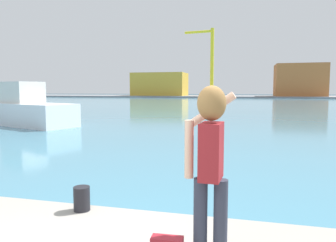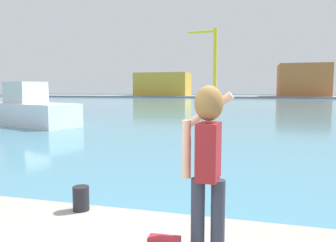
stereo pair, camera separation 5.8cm
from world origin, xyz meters
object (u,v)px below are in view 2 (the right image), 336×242
warehouse_left (163,84)px  warehouse_right (303,80)px  boat_moored (32,110)px  port_crane (213,57)px  harbor_bollard (81,198)px  person_photographer (207,155)px

warehouse_left → warehouse_right: (39.01, 0.04, 0.93)m
boat_moored → port_crane: 76.29m
warehouse_left → harbor_bollard: bearing=-75.2°
boat_moored → warehouse_right: (26.09, 76.07, 3.77)m
harbor_bollard → warehouse_right: size_ratio=0.03×
warehouse_left → warehouse_right: size_ratio=1.22×
person_photographer → port_crane: bearing=10.2°
person_photographer → boat_moored: boat_moored is taller
person_photographer → warehouse_right: (13.70, 89.54, 3.19)m
boat_moored → port_crane: size_ratio=0.35×
warehouse_right → port_crane: port_crane is taller
port_crane → boat_moored: bearing=-91.4°
harbor_bollard → boat_moored: 16.42m
boat_moored → harbor_bollard: bearing=-30.4°
boat_moored → warehouse_right: size_ratio=0.52×
boat_moored → person_photographer: bearing=-27.6°
person_photographer → warehouse_left: bearing=19.3°
person_photographer → port_crane: 90.18m
person_photographer → port_crane: port_crane is taller
harbor_bollard → warehouse_right: (15.59, 88.69, 4.09)m
warehouse_right → port_crane: size_ratio=0.67×
boat_moored → port_crane: (1.91, 75.54, 10.48)m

